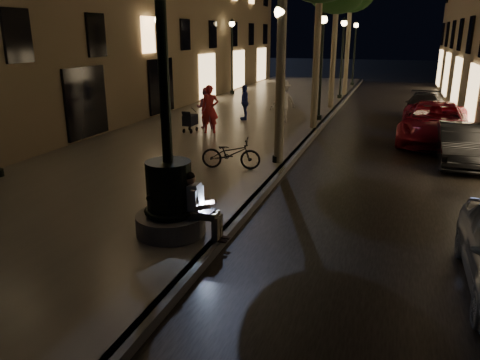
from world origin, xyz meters
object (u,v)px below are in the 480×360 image
at_px(lamp_left_b, 160,52).
at_px(car_third, 434,123).
at_px(pedestrian_red, 210,109).
at_px(fountain_lamppost, 169,185).
at_px(lamp_curb_d, 355,45).
at_px(car_rear, 424,106).
at_px(lamp_curb_b, 322,53).
at_px(stroller, 190,120).
at_px(pedestrian_blue, 245,102).
at_px(car_second, 460,144).
at_px(lamp_curb_c, 343,48).
at_px(seated_man_laptop, 198,203).
at_px(lamp_left_c, 232,47).
at_px(bicycle, 231,153).
at_px(lamp_curb_a, 279,63).
at_px(pedestrian_white, 283,101).
at_px(pedestrian_pink, 206,108).

bearing_deg(lamp_left_b, car_third, -2.63).
distance_m(car_third, pedestrian_red, 8.77).
xyz_separation_m(fountain_lamppost, car_third, (5.57, 11.45, -0.44)).
xyz_separation_m(lamp_curb_d, car_rear, (4.71, -12.91, -2.62)).
height_order(lamp_curb_b, pedestrian_red, lamp_curb_b).
distance_m(stroller, pedestrian_blue, 3.67).
relative_size(car_second, pedestrian_red, 2.02).
bearing_deg(lamp_curb_c, seated_man_laptop, -90.23).
bearing_deg(lamp_left_c, bicycle, -70.79).
xyz_separation_m(lamp_curb_a, stroller, (-4.51, 3.42, -2.55)).
height_order(car_second, car_third, car_third).
bearing_deg(lamp_curb_b, car_rear, 33.22).
distance_m(car_second, car_third, 3.10).
bearing_deg(lamp_curb_d, pedestrian_white, -94.71).
bearing_deg(bicycle, car_third, -52.33).
xyz_separation_m(car_third, car_rear, (-0.16, 5.64, -0.15)).
height_order(stroller, car_rear, car_rear).
bearing_deg(car_third, lamp_left_b, -179.27).
distance_m(lamp_curb_d, car_third, 19.34).
xyz_separation_m(lamp_curb_d, pedestrian_red, (-3.68, -20.45, -2.08)).
relative_size(seated_man_laptop, lamp_curb_b, 0.28).
relative_size(car_third, pedestrian_white, 2.90).
distance_m(lamp_left_b, pedestrian_red, 4.69).
relative_size(lamp_left_b, bicycle, 2.73).
xyz_separation_m(pedestrian_red, pedestrian_blue, (0.40, 3.31, -0.15)).
bearing_deg(fountain_lamppost, car_third, 64.05).
bearing_deg(pedestrian_white, bicycle, 51.37).
xyz_separation_m(car_second, pedestrian_pink, (-9.72, 2.01, 0.42)).
height_order(lamp_curb_b, stroller, lamp_curb_b).
relative_size(lamp_curb_d, pedestrian_blue, 2.97).
xyz_separation_m(lamp_left_c, pedestrian_red, (3.42, -12.45, -2.08)).
height_order(lamp_left_b, car_third, lamp_left_b).
distance_m(car_third, pedestrian_pink, 9.16).
bearing_deg(pedestrian_red, lamp_left_c, 88.07).
distance_m(seated_man_laptop, lamp_curb_d, 30.09).
xyz_separation_m(lamp_curb_a, lamp_curb_c, (0.00, 16.00, 0.00)).
height_order(car_rear, bicycle, car_rear).
bearing_deg(stroller, bicycle, -51.81).
bearing_deg(seated_man_laptop, car_rear, 74.30).
bearing_deg(lamp_curb_a, seated_man_laptop, -90.84).
bearing_deg(lamp_left_b, stroller, -44.94).
distance_m(lamp_left_c, car_third, 16.15).
relative_size(fountain_lamppost, pedestrian_red, 2.72).
height_order(car_third, car_rear, car_third).
bearing_deg(bicycle, lamp_curb_d, -12.68).
bearing_deg(pedestrian_white, seated_man_laptop, 55.16).
height_order(lamp_curb_c, pedestrian_pink, lamp_curb_c).
bearing_deg(bicycle, car_rear, -35.61).
bearing_deg(lamp_left_b, bicycle, -50.14).
distance_m(seated_man_laptop, lamp_left_b, 14.09).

